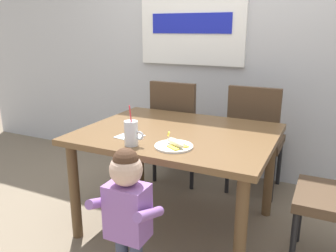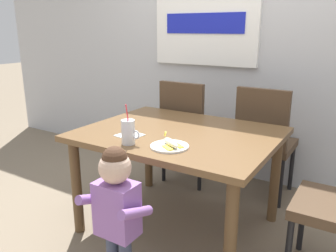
{
  "view_description": "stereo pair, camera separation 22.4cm",
  "coord_description": "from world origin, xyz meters",
  "px_view_note": "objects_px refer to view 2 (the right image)",
  "views": [
    {
      "loc": [
        0.91,
        -2.05,
        1.41
      ],
      "look_at": [
        -0.03,
        -0.1,
        0.79
      ],
      "focal_mm": 36.47,
      "sensor_mm": 36.0,
      "label": 1
    },
    {
      "loc": [
        1.11,
        -1.94,
        1.41
      ],
      "look_at": [
        -0.03,
        -0.1,
        0.79
      ],
      "focal_mm": 36.47,
      "sensor_mm": 36.0,
      "label": 2
    }
  ],
  "objects_px": {
    "snack_plate": "(169,146)",
    "peeled_banana": "(171,143)",
    "dining_chair_right": "(264,137)",
    "paper_napkin": "(130,135)",
    "dining_table": "(179,144)",
    "dining_chair_left": "(187,127)",
    "toddler_standing": "(116,203)",
    "milk_cup": "(128,133)"
  },
  "relations": [
    {
      "from": "toddler_standing",
      "to": "snack_plate",
      "type": "xyz_separation_m",
      "value": [
        0.08,
        0.41,
        0.21
      ]
    },
    {
      "from": "snack_plate",
      "to": "peeled_banana",
      "type": "xyz_separation_m",
      "value": [
        0.01,
        -0.01,
        0.03
      ]
    },
    {
      "from": "snack_plate",
      "to": "peeled_banana",
      "type": "relative_size",
      "value": 1.37
    },
    {
      "from": "milk_cup",
      "to": "paper_napkin",
      "type": "height_order",
      "value": "milk_cup"
    },
    {
      "from": "dining_chair_left",
      "to": "milk_cup",
      "type": "xyz_separation_m",
      "value": [
        0.18,
        -1.09,
        0.25
      ]
    },
    {
      "from": "snack_plate",
      "to": "paper_napkin",
      "type": "height_order",
      "value": "snack_plate"
    },
    {
      "from": "milk_cup",
      "to": "paper_napkin",
      "type": "xyz_separation_m",
      "value": [
        -0.1,
        0.14,
        -0.06
      ]
    },
    {
      "from": "toddler_standing",
      "to": "dining_table",
      "type": "bearing_deg",
      "value": 92.89
    },
    {
      "from": "dining_chair_left",
      "to": "milk_cup",
      "type": "distance_m",
      "value": 1.13
    },
    {
      "from": "milk_cup",
      "to": "snack_plate",
      "type": "relative_size",
      "value": 1.09
    },
    {
      "from": "toddler_standing",
      "to": "paper_napkin",
      "type": "xyz_separation_m",
      "value": [
        -0.27,
        0.47,
        0.2
      ]
    },
    {
      "from": "dining_table",
      "to": "dining_chair_left",
      "type": "height_order",
      "value": "dining_chair_left"
    },
    {
      "from": "toddler_standing",
      "to": "milk_cup",
      "type": "relative_size",
      "value": 3.33
    },
    {
      "from": "dining_table",
      "to": "milk_cup",
      "type": "bearing_deg",
      "value": -108.78
    },
    {
      "from": "dining_chair_right",
      "to": "paper_napkin",
      "type": "xyz_separation_m",
      "value": [
        -0.61,
        -1.01,
        0.19
      ]
    },
    {
      "from": "dining_chair_left",
      "to": "dining_chair_right",
      "type": "xyz_separation_m",
      "value": [
        0.69,
        0.07,
        0.0
      ]
    },
    {
      "from": "dining_chair_right",
      "to": "toddler_standing",
      "type": "distance_m",
      "value": 1.52
    },
    {
      "from": "snack_plate",
      "to": "paper_napkin",
      "type": "relative_size",
      "value": 1.53
    },
    {
      "from": "milk_cup",
      "to": "peeled_banana",
      "type": "distance_m",
      "value": 0.27
    },
    {
      "from": "dining_table",
      "to": "toddler_standing",
      "type": "xyz_separation_m",
      "value": [
        0.04,
        -0.72,
        -0.11
      ]
    },
    {
      "from": "dining_table",
      "to": "dining_chair_left",
      "type": "xyz_separation_m",
      "value": [
        -0.31,
        0.7,
        -0.09
      ]
    },
    {
      "from": "dining_table",
      "to": "dining_chair_right",
      "type": "bearing_deg",
      "value": 63.88
    },
    {
      "from": "milk_cup",
      "to": "dining_chair_right",
      "type": "bearing_deg",
      "value": 66.27
    },
    {
      "from": "dining_table",
      "to": "snack_plate",
      "type": "relative_size",
      "value": 5.63
    },
    {
      "from": "dining_chair_left",
      "to": "toddler_standing",
      "type": "relative_size",
      "value": 1.15
    },
    {
      "from": "milk_cup",
      "to": "paper_napkin",
      "type": "bearing_deg",
      "value": 126.13
    },
    {
      "from": "snack_plate",
      "to": "toddler_standing",
      "type": "bearing_deg",
      "value": -100.81
    },
    {
      "from": "toddler_standing",
      "to": "dining_chair_left",
      "type": "bearing_deg",
      "value": 103.92
    },
    {
      "from": "dining_chair_right",
      "to": "snack_plate",
      "type": "height_order",
      "value": "dining_chair_right"
    },
    {
      "from": "dining_table",
      "to": "dining_chair_right",
      "type": "relative_size",
      "value": 1.35
    },
    {
      "from": "dining_chair_left",
      "to": "paper_napkin",
      "type": "distance_m",
      "value": 0.97
    },
    {
      "from": "snack_plate",
      "to": "peeled_banana",
      "type": "distance_m",
      "value": 0.03
    },
    {
      "from": "dining_chair_right",
      "to": "paper_napkin",
      "type": "bearing_deg",
      "value": 59.14
    },
    {
      "from": "dining_table",
      "to": "dining_chair_right",
      "type": "height_order",
      "value": "dining_chair_right"
    },
    {
      "from": "dining_chair_right",
      "to": "peeled_banana",
      "type": "xyz_separation_m",
      "value": [
        -0.25,
        -1.08,
        0.22
      ]
    },
    {
      "from": "toddler_standing",
      "to": "milk_cup",
      "type": "xyz_separation_m",
      "value": [
        -0.17,
        0.33,
        0.27
      ]
    },
    {
      "from": "peeled_banana",
      "to": "dining_chair_left",
      "type": "bearing_deg",
      "value": 113.49
    },
    {
      "from": "milk_cup",
      "to": "peeled_banana",
      "type": "xyz_separation_m",
      "value": [
        0.26,
        0.07,
        -0.04
      ]
    },
    {
      "from": "dining_table",
      "to": "peeled_banana",
      "type": "xyz_separation_m",
      "value": [
        0.13,
        -0.32,
        0.12
      ]
    },
    {
      "from": "dining_chair_left",
      "to": "paper_napkin",
      "type": "bearing_deg",
      "value": 94.97
    },
    {
      "from": "toddler_standing",
      "to": "dining_chair_right",
      "type": "bearing_deg",
      "value": 77.12
    },
    {
      "from": "dining_chair_left",
      "to": "toddler_standing",
      "type": "height_order",
      "value": "dining_chair_left"
    }
  ]
}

